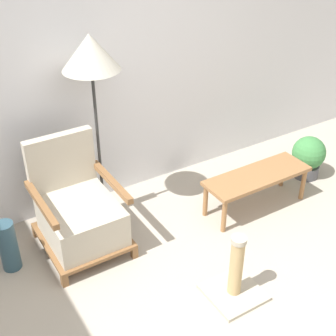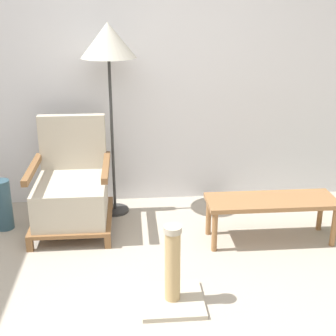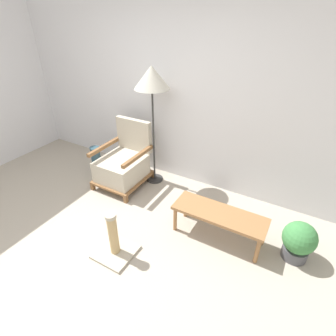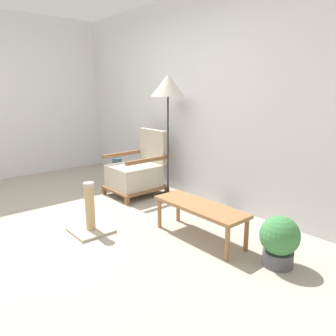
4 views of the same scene
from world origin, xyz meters
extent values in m
plane|color=#A89E8E|center=(0.00, 0.00, 0.00)|extent=(14.00, 14.00, 0.00)
cube|color=silver|center=(0.00, 2.06, 1.35)|extent=(8.00, 0.06, 2.70)
cube|color=silver|center=(-2.67, 0.50, 1.35)|extent=(0.06, 8.00, 2.70)
cube|color=brown|center=(-0.80, 1.08, 0.05)|extent=(0.05, 0.05, 0.10)
cube|color=brown|center=(-0.20, 1.08, 0.05)|extent=(0.05, 0.05, 0.10)
cube|color=brown|center=(-0.80, 1.76, 0.05)|extent=(0.05, 0.05, 0.10)
cube|color=brown|center=(-0.20, 1.76, 0.05)|extent=(0.05, 0.05, 0.10)
cube|color=brown|center=(-0.50, 1.42, 0.11)|extent=(0.65, 0.73, 0.03)
cube|color=#BCB29E|center=(-0.50, 1.40, 0.28)|extent=(0.57, 0.63, 0.31)
cube|color=#BCB29E|center=(-0.50, 1.75, 0.67)|extent=(0.57, 0.08, 0.48)
cube|color=brown|center=(-0.80, 1.42, 0.55)|extent=(0.05, 0.67, 0.05)
cube|color=brown|center=(-0.21, 1.42, 0.55)|extent=(0.05, 0.67, 0.05)
cylinder|color=#2D2D2D|center=(-0.16, 1.75, 0.01)|extent=(0.25, 0.25, 0.03)
cylinder|color=#2D2D2D|center=(-0.16, 1.75, 0.71)|extent=(0.03, 0.03, 1.36)
cone|color=#B2AD9E|center=(-0.16, 1.75, 1.53)|extent=(0.46, 0.46, 0.28)
cube|color=olive|center=(1.10, 1.10, 0.34)|extent=(1.03, 0.36, 0.04)
cylinder|color=olive|center=(0.62, 0.96, 0.16)|extent=(0.04, 0.04, 0.32)
cylinder|color=olive|center=(1.57, 0.96, 0.16)|extent=(0.04, 0.04, 0.32)
cylinder|color=olive|center=(0.62, 1.24, 0.16)|extent=(0.04, 0.04, 0.32)
cylinder|color=olive|center=(1.57, 1.24, 0.16)|extent=(0.04, 0.04, 0.32)
cylinder|color=#2D4C5B|center=(-1.09, 1.49, 0.22)|extent=(0.15, 0.15, 0.43)
cylinder|color=#4C4C51|center=(1.91, 1.23, 0.07)|extent=(0.26, 0.26, 0.13)
sphere|color=#3D7F42|center=(1.91, 1.23, 0.28)|extent=(0.34, 0.34, 0.34)
cube|color=#B2A893|center=(0.24, 0.33, 0.01)|extent=(0.40, 0.40, 0.03)
cylinder|color=tan|center=(0.24, 0.33, 0.27)|extent=(0.10, 0.10, 0.47)
cylinder|color=#B2A893|center=(0.24, 0.33, 0.52)|extent=(0.11, 0.11, 0.04)
camera|label=1|loc=(-1.48, -1.53, 2.64)|focal=50.00mm
camera|label=2|loc=(-0.01, -2.21, 1.84)|focal=50.00mm
camera|label=3|loc=(1.69, -1.07, 2.26)|focal=28.00mm
camera|label=4|loc=(3.24, -1.15, 1.49)|focal=35.00mm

